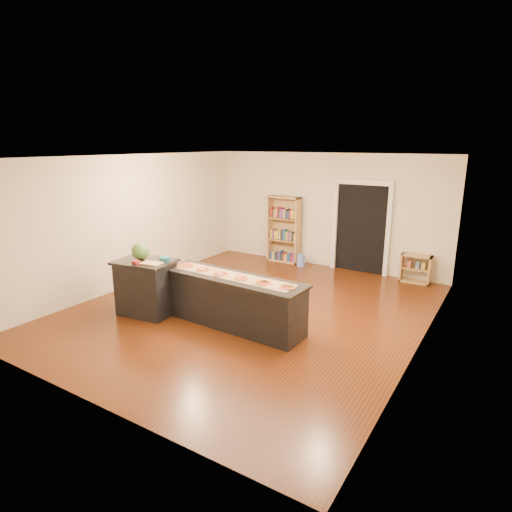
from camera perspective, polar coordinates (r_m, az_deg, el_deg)
The scene contains 18 objects.
room at distance 7.66m, azimuth -0.79°, elevation 2.56°, with size 6.00×7.00×2.80m.
doorway at distance 10.42m, azimuth 13.86°, elevation 4.34°, with size 1.40×0.09×2.21m.
kitchen_island at distance 7.30m, azimuth -3.19°, elevation -5.97°, with size 2.65×0.72×0.88m.
side_counter at distance 7.99m, azimuth -14.41°, elevation -4.03°, with size 1.02×0.74×1.01m.
bookshelf at distance 11.09m, azimuth 3.74°, elevation 3.54°, with size 0.85×0.30×1.71m, color tan.
low_shelf at distance 10.15m, azimuth 20.52°, elevation -1.59°, with size 0.64×0.27×0.64m, color tan.
waste_bin at distance 10.85m, azimuth 6.02°, elevation -0.57°, with size 0.21×0.21×0.31m, color #6082D7.
kraft_paper at distance 7.17m, azimuth -3.15°, elevation -2.66°, with size 2.30×0.41×0.00m, color #8C6A48.
watermelon at distance 7.90m, azimuth -15.18°, elevation 0.64°, with size 0.31×0.31×0.31m, color #144214.
cutting_board at distance 7.59m, azimuth -13.77°, elevation -0.96°, with size 0.36×0.24×0.02m, color tan.
package_red at distance 7.67m, azimuth -15.66°, elevation -0.82°, with size 0.14×0.10×0.05m, color maroon.
package_teal at distance 7.73m, azimuth -12.03°, elevation -0.37°, with size 0.20×0.20×0.07m, color #195966.
pizza_a at distance 7.82m, azimuth -9.38°, elevation -1.24°, with size 0.30×0.30×0.02m.
pizza_b at distance 7.53m, azimuth -7.16°, elevation -1.80°, with size 0.27×0.27×0.02m.
pizza_c at distance 7.24m, azimuth -4.79°, elevation -2.41°, with size 0.25×0.25×0.02m.
pizza_d at distance 7.00m, azimuth -2.02°, elevation -2.98°, with size 0.25×0.25×0.02m.
pizza_e at distance 6.78m, azimuth 0.93°, elevation -3.57°, with size 0.29×0.29×0.02m.
pizza_f at distance 6.61m, azimuth 4.23°, elevation -4.12°, with size 0.27×0.27×0.02m.
Camera 1 is at (4.04, -6.30, 3.05)m, focal length 30.00 mm.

